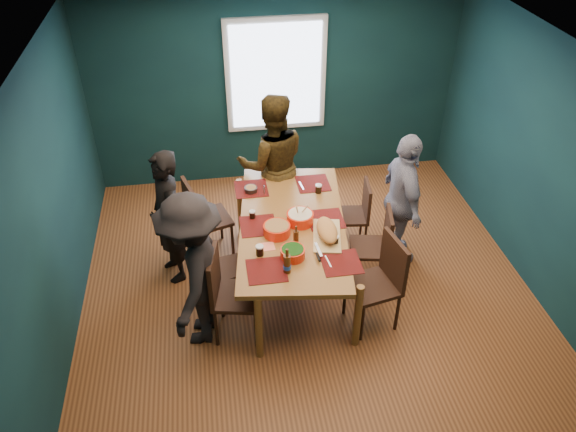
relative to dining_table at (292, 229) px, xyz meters
name	(u,v)px	position (x,y,z in m)	size (l,w,h in m)	color
room	(305,173)	(0.16, 0.14, 0.61)	(5.01, 5.01, 2.71)	#9A582C
dining_table	(292,229)	(0.00, 0.00, 0.00)	(1.40, 2.35, 0.84)	#905D2B
chair_left_far	(201,214)	(-0.97, 0.66, -0.17)	(0.58, 0.58, 1.02)	#301C10
chair_left_mid	(220,264)	(-0.81, -0.14, -0.28)	(0.44, 0.44, 0.84)	#301C10
chair_left_near	(227,289)	(-0.76, -0.65, -0.17)	(0.54, 0.54, 1.03)	#301C10
chair_right_far	(358,210)	(0.90, 0.58, -0.26)	(0.44, 0.44, 0.87)	#301C10
chair_right_mid	(378,242)	(0.95, -0.09, -0.22)	(0.49, 0.49, 0.93)	#301C10
chair_right_near	(382,276)	(0.81, -0.72, -0.16)	(0.56, 0.56, 1.04)	#301C10
person_far_left	(168,218)	(-1.32, 0.35, 0.04)	(0.58, 0.38, 1.60)	black
person_back	(273,164)	(-0.06, 1.15, 0.14)	(0.88, 0.69, 1.81)	black
person_right	(402,201)	(1.31, 0.25, 0.06)	(0.96, 0.40, 1.64)	silver
person_near_left	(193,272)	(-1.06, -0.63, 0.09)	(1.10, 0.63, 1.70)	black
bowl_salad	(277,229)	(-0.19, -0.17, 0.14)	(0.28, 0.28, 0.12)	red
bowl_dumpling	(300,218)	(0.08, -0.01, 0.14)	(0.29, 0.29, 0.27)	red
bowl_herbs	(293,253)	(-0.09, -0.56, 0.14)	(0.25, 0.25, 0.11)	red
cutting_board	(327,232)	(0.31, -0.30, 0.15)	(0.38, 0.71, 0.15)	tan
small_bowl	(251,189)	(-0.37, 0.67, 0.11)	(0.15, 0.15, 0.06)	black
beer_bottle_a	(287,264)	(-0.17, -0.77, 0.18)	(0.08, 0.08, 0.28)	#42210B
beer_bottle_b	(296,237)	(-0.02, -0.35, 0.16)	(0.06, 0.06, 0.22)	#42210B
cola_glass_a	(260,250)	(-0.40, -0.48, 0.14)	(0.08, 0.08, 0.11)	black
cola_glass_b	(335,240)	(0.37, -0.42, 0.13)	(0.07, 0.07, 0.10)	black
cola_glass_c	(319,188)	(0.39, 0.53, 0.14)	(0.08, 0.08, 0.10)	black
cola_glass_d	(252,214)	(-0.41, 0.15, 0.13)	(0.07, 0.07, 0.09)	black
napkin_a	(323,217)	(0.35, 0.04, 0.08)	(0.16, 0.16, 0.00)	#FF846B
napkin_b	(268,247)	(-0.31, -0.36, 0.08)	(0.14, 0.14, 0.00)	#FF846B
napkin_c	(337,262)	(0.33, -0.71, 0.08)	(0.16, 0.16, 0.00)	#FF846B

